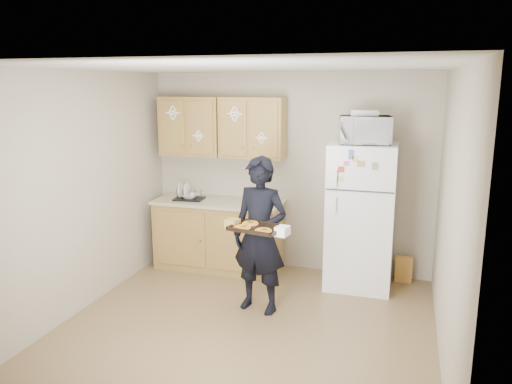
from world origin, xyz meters
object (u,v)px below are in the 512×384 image
microwave (365,130)px  dish_rack (189,194)px  refrigerator (361,216)px  person (260,235)px  baking_tray (257,228)px

microwave → dish_rack: 2.36m
refrigerator → person: (-0.94, -0.99, -0.03)m
person → microwave: bearing=55.7°
person → baking_tray: 0.34m
microwave → refrigerator: bearing=82.9°
refrigerator → microwave: size_ratio=3.03×
person → baking_tray: (0.06, -0.29, 0.16)m
refrigerator → baking_tray: size_ratio=3.48×
refrigerator → baking_tray: refrigerator is taller
person → baking_tray: person is taller
refrigerator → person: bearing=-133.6°
dish_rack → baking_tray: bearing=-44.6°
refrigerator → microwave: 1.01m
baking_tray → dish_rack: 1.83m
person → microwave: (0.94, 0.94, 1.03)m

